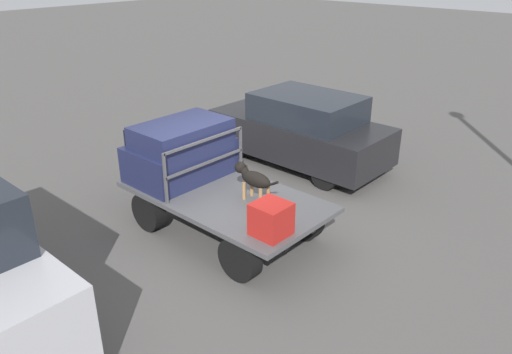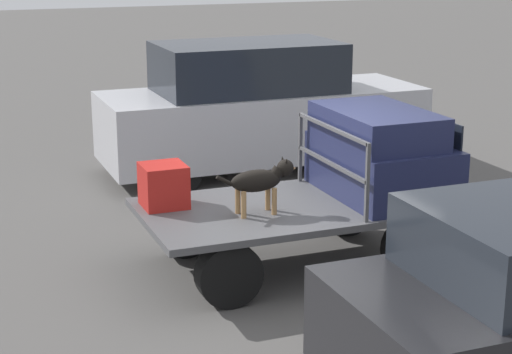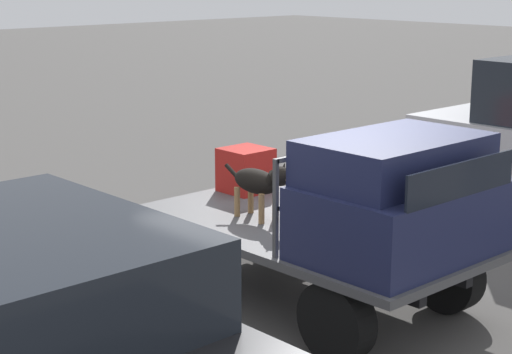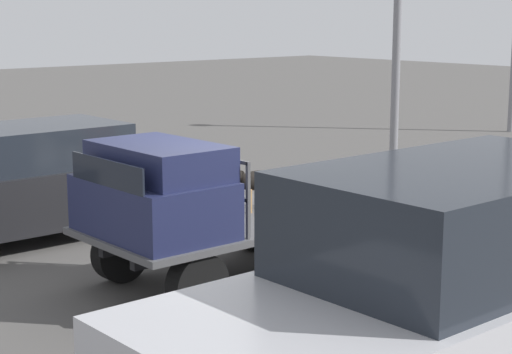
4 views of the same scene
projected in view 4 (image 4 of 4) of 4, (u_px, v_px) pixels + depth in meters
ground_plane at (231, 278)px, 10.71m from camera, size 80.00×80.00×0.00m
flatbed_truck at (231, 235)px, 10.60m from camera, size 3.58×1.91×0.76m
truck_cab at (155, 191)px, 9.77m from camera, size 1.22×1.79×1.05m
truck_headboard at (201, 177)px, 10.17m from camera, size 0.04×1.79×0.88m
dog at (252, 181)px, 10.93m from camera, size 0.96×0.25×0.63m
cargo_crate at (340, 190)px, 11.08m from camera, size 0.50×0.50×0.50m
parked_sedan at (32, 182)px, 12.49m from camera, size 4.15×1.80×1.67m
parked_pickup_far at (450, 308)px, 6.59m from camera, size 5.30×1.89×2.13m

